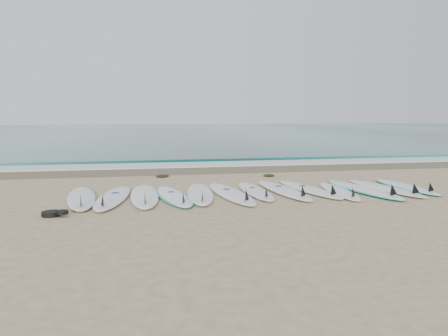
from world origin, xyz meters
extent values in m
plane|color=tan|center=(0.00, 0.00, 0.00)|extent=(120.00, 120.00, 0.00)
cube|color=#1B625F|center=(0.00, 32.50, 0.01)|extent=(120.00, 55.00, 0.03)
cube|color=brown|center=(0.00, 4.10, 0.01)|extent=(120.00, 1.80, 0.01)
cube|color=silver|center=(0.00, 5.50, 0.02)|extent=(120.00, 1.40, 0.04)
cube|color=#1B625F|center=(0.00, 7.00, 0.05)|extent=(120.00, 1.00, 0.10)
ellipsoid|color=white|center=(-3.67, 0.06, 0.05)|extent=(0.86, 2.71, 0.09)
cone|color=black|center=(-3.55, -0.91, 0.20)|extent=(0.26, 0.31, 0.28)
ellipsoid|color=white|center=(-3.04, -0.03, 0.05)|extent=(0.88, 2.72, 0.09)
cone|color=black|center=(-3.16, -1.00, 0.20)|extent=(0.26, 0.31, 0.29)
cylinder|color=navy|center=(-3.01, 0.23, 0.09)|extent=(0.17, 0.17, 0.01)
ellipsoid|color=white|center=(-2.41, 0.06, 0.05)|extent=(0.58, 2.75, 0.09)
cone|color=black|center=(-2.41, -0.95, 0.21)|extent=(0.23, 0.29, 0.29)
ellipsoid|color=white|center=(-1.82, -0.07, 0.04)|extent=(0.83, 2.49, 0.08)
ellipsoid|color=#18BFAE|center=(-1.82, -0.07, 0.04)|extent=(0.92, 2.52, 0.06)
cone|color=black|center=(-1.70, -0.96, 0.19)|extent=(0.24, 0.29, 0.26)
cylinder|color=navy|center=(-1.85, 0.16, 0.08)|extent=(0.16, 0.16, 0.01)
ellipsoid|color=white|center=(-1.23, 0.08, 0.05)|extent=(0.78, 2.65, 0.08)
cone|color=black|center=(-1.32, -0.87, 0.20)|extent=(0.25, 0.30, 0.28)
ellipsoid|color=white|center=(-0.60, -0.05, 0.05)|extent=(0.85, 2.80, 0.09)
cone|color=black|center=(-0.50, -1.05, 0.21)|extent=(0.26, 0.32, 0.29)
cylinder|color=navy|center=(-0.63, 0.22, 0.09)|extent=(0.17, 0.17, 0.01)
ellipsoid|color=white|center=(-0.01, 0.17, 0.04)|extent=(0.50, 2.39, 0.08)
cone|color=black|center=(0.00, -0.71, 0.18)|extent=(0.20, 0.26, 0.26)
cylinder|color=navy|center=(-0.01, 0.40, 0.08)|extent=(0.14, 0.14, 0.01)
ellipsoid|color=white|center=(0.63, 0.14, 0.05)|extent=(0.80, 2.74, 0.09)
cone|color=black|center=(0.72, -0.84, 0.20)|extent=(0.25, 0.31, 0.29)
cylinder|color=navy|center=(0.61, 0.40, 0.09)|extent=(0.17, 0.17, 0.01)
ellipsoid|color=white|center=(1.24, 0.15, 0.04)|extent=(0.96, 2.63, 0.08)
cone|color=black|center=(1.40, -0.78, 0.19)|extent=(0.26, 0.31, 0.27)
cylinder|color=navy|center=(1.20, 0.39, 0.09)|extent=(0.17, 0.17, 0.01)
ellipsoid|color=white|center=(1.82, -0.19, 0.04)|extent=(0.74, 2.34, 0.07)
cone|color=black|center=(1.72, -1.02, 0.17)|extent=(0.22, 0.27, 0.25)
ellipsoid|color=white|center=(2.43, -0.11, 0.05)|extent=(0.90, 2.75, 0.09)
ellipsoid|color=#18BFAE|center=(2.43, -0.11, 0.04)|extent=(0.99, 2.78, 0.06)
cone|color=black|center=(2.56, -1.08, 0.20)|extent=(0.26, 0.31, 0.29)
ellipsoid|color=white|center=(3.00, -0.04, 0.04)|extent=(0.91, 2.62, 0.08)
cone|color=black|center=(3.14, -0.97, 0.19)|extent=(0.26, 0.30, 0.27)
ellipsoid|color=white|center=(3.62, 0.07, 0.04)|extent=(0.56, 2.35, 0.08)
ellipsoid|color=#18BFAE|center=(3.62, 0.07, 0.04)|extent=(0.64, 2.37, 0.05)
cone|color=black|center=(3.65, -0.78, 0.18)|extent=(0.21, 0.26, 0.25)
ellipsoid|color=black|center=(-1.89, 2.94, 0.04)|extent=(0.36, 0.28, 0.07)
ellipsoid|color=black|center=(1.02, 2.52, 0.03)|extent=(0.32, 0.25, 0.06)
cylinder|color=black|center=(-3.99, -1.30, 0.04)|extent=(0.32, 0.32, 0.08)
cylinder|color=black|center=(-3.79, -1.40, 0.08)|extent=(0.20, 0.20, 0.06)
camera|label=1|loc=(-2.47, -9.03, 1.75)|focal=35.00mm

